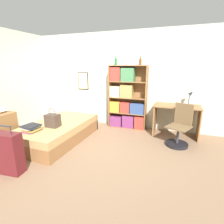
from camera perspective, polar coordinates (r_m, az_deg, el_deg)
The scene contains 14 objects.
ground_plane at distance 3.98m, azimuth -8.18°, elevation -10.51°, with size 14.00×14.00×0.00m, color #84664C.
wall_back at distance 5.08m, azimuth 0.02°, elevation 10.36°, with size 10.00×0.09×2.60m.
wall_left at distance 5.20m, azimuth -32.50°, elevation 8.19°, with size 0.06×10.00×2.60m.
bed at distance 4.32m, azimuth -17.20°, elevation -6.02°, with size 1.14×1.98×0.42m.
handbag at distance 3.96m, azimuth -18.82°, elevation -2.60°, with size 0.29×0.21×0.41m.
book_stack_on_bed at distance 3.87m, azimuth -24.77°, elevation -4.81°, with size 0.34×0.36×0.13m.
suitcase at distance 3.31m, azimuth -30.83°, elevation -11.48°, with size 0.47×0.26×0.81m.
bookcase at distance 4.81m, azimuth 4.51°, elevation 3.79°, with size 1.02×0.29×1.71m.
bottle_green at distance 4.78m, azimuth 1.24°, elevation 16.19°, with size 0.06×0.06×0.25m.
bottle_brown at distance 4.71m, azimuth 5.43°, elevation 15.89°, with size 0.07×0.07×0.20m.
bottle_clear at distance 4.62m, azimuth 9.21°, elevation 15.87°, with size 0.07×0.07×0.21m.
desk at distance 4.55m, azimuth 20.30°, elevation -1.03°, with size 1.06×0.59×0.77m.
desk_lamp at distance 4.57m, azimuth 24.28°, elevation 4.91°, with size 0.16×0.11×0.37m.
desk_chair at distance 4.09m, azimuth 21.01°, elevation -6.27°, with size 0.57×0.57×0.91m.
Camera 1 is at (1.77, -3.14, 1.69)m, focal length 28.00 mm.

